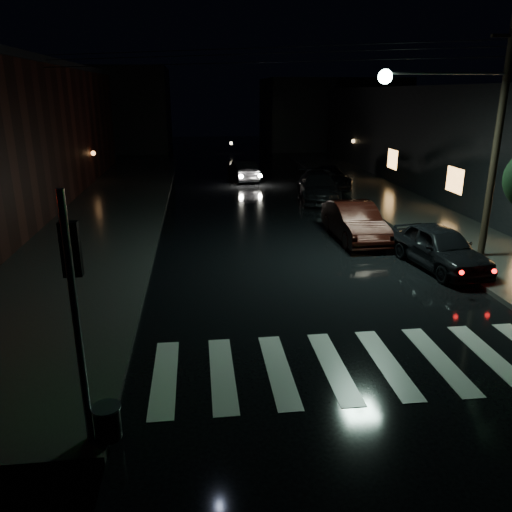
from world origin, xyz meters
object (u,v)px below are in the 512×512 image
object	(u,v)px
oncoming_car	(243,171)
parked_car_b	(355,222)
parked_car_d	(328,178)
parked_car_a	(440,247)
parked_car_c	(318,187)

from	to	relation	value
oncoming_car	parked_car_b	bearing A→B (deg)	95.47
parked_car_d	parked_car_a	bearing A→B (deg)	-85.27
parked_car_d	parked_car_c	bearing A→B (deg)	-108.75
parked_car_b	oncoming_car	size ratio (longest dim) A/B	1.11
parked_car_d	oncoming_car	xyz separation A→B (m)	(-4.91, 3.56, -0.01)
parked_car_c	oncoming_car	world-z (taller)	parked_car_c
parked_car_c	parked_car_d	size ratio (longest dim) A/B	1.03
parked_car_b	oncoming_car	distance (m)	14.93
parked_car_a	parked_car_b	size ratio (longest dim) A/B	0.94
parked_car_c	parked_car_d	distance (m)	3.53
parked_car_d	oncoming_car	bearing A→B (deg)	148.74
oncoming_car	parked_car_c	bearing A→B (deg)	110.69
parked_car_c	oncoming_car	distance (m)	7.65
parked_car_c	parked_car_b	bearing A→B (deg)	-86.01
parked_car_b	parked_car_d	xyz separation A→B (m)	(1.80, 11.04, -0.06)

